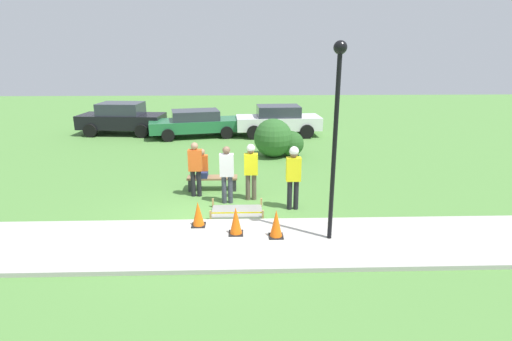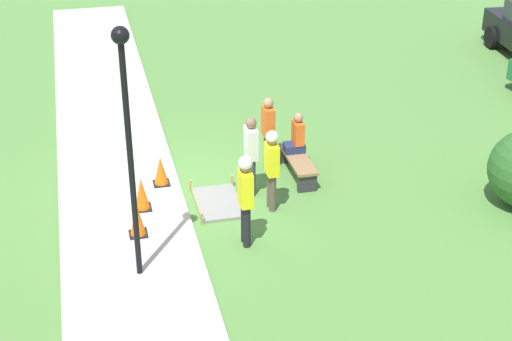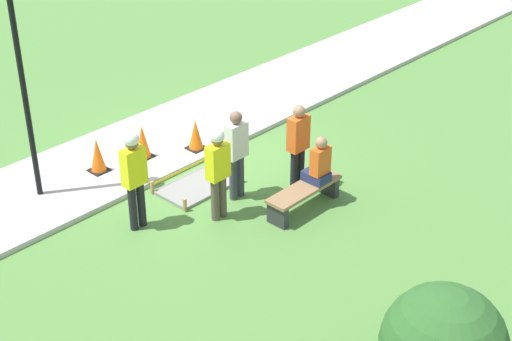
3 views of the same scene
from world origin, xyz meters
name	(u,v)px [view 1 (image 1 of 3)]	position (x,y,z in m)	size (l,w,h in m)	color
ground_plane	(209,223)	(0.00, 0.00, 0.00)	(60.00, 60.00, 0.00)	#51843D
sidewalk	(204,243)	(0.00, -1.24, 0.05)	(28.00, 2.49, 0.10)	#ADAAA3
wet_concrete_patch	(237,212)	(0.72, 0.64, 0.03)	(1.43, 0.93, 0.25)	gray
traffic_cone_near_patch	(198,214)	(-0.22, -0.37, 0.41)	(0.34, 0.34, 0.63)	black
traffic_cone_far_patch	(236,221)	(0.72, -0.87, 0.43)	(0.34, 0.34, 0.67)	black
traffic_cone_sidewalk_edge	(276,224)	(1.66, -1.05, 0.43)	(0.34, 0.34, 0.67)	black
park_bench	(212,181)	(-0.08, 2.55, 0.31)	(1.58, 0.44, 0.44)	#2D2D33
person_seated_on_bench	(202,166)	(-0.40, 2.60, 0.79)	(0.36, 0.44, 0.89)	navy
worker_supervisor	(293,172)	(2.28, 0.87, 1.08)	(0.40, 0.26, 1.81)	black
worker_assistant	(251,167)	(1.13, 1.65, 1.00)	(0.40, 0.25, 1.70)	brown
bystander_in_orange_shirt	(195,166)	(-0.54, 2.00, 0.95)	(0.40, 0.22, 1.68)	black
bystander_in_gray_shirt	(227,171)	(0.43, 1.40, 0.96)	(0.40, 0.22, 1.70)	#383D47
lamppost_near	(336,117)	(2.89, -1.15, 2.92)	(0.28, 0.28, 4.38)	black
parked_car_green	(196,123)	(-1.53, 10.76, 0.71)	(4.91, 2.67, 1.36)	#236B3D
parked_car_white	(278,120)	(2.71, 10.93, 0.80)	(4.39, 2.16, 1.55)	white
parked_car_black	(122,118)	(-5.49, 11.55, 0.84)	(4.47, 2.33, 1.65)	black
shrub_rounded_near	(291,144)	(2.90, 6.71, 0.53)	(1.06, 1.06, 1.06)	#285623
shrub_rounded_mid	(273,138)	(2.14, 6.63, 0.80)	(1.59, 1.59, 1.59)	#2D6028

